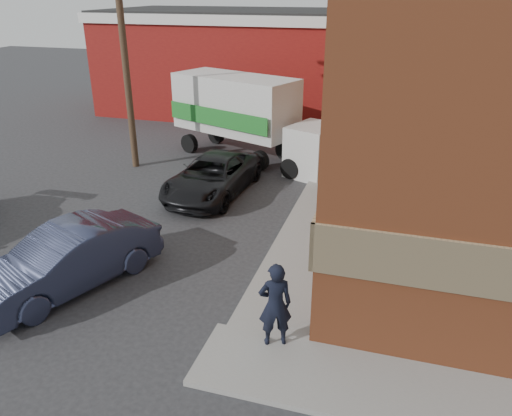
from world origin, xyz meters
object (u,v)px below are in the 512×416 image
Objects in this scene: sedan at (68,259)px; box_truck at (248,113)px; suv_a at (212,176)px; warehouse at (250,62)px; utility_pole at (124,45)px; man at (275,305)px.

box_truck reaches higher than sedan.
sedan is at bearing -96.74° from suv_a.
sedan is at bearing -85.65° from warehouse.
box_truck is (4.12, 2.26, -2.78)m from utility_pole.
box_truck is (2.62, -8.74, -0.85)m from warehouse.
man is (6.83, -20.25, -1.78)m from warehouse.
suv_a is at bearing -68.85° from box_truck.
suv_a is 4.36m from box_truck.
man is 8.47m from suv_a.
utility_pole is 1.94× the size of sedan.
man is at bearing -71.36° from warehouse.
warehouse is 1.81× the size of utility_pole.
utility_pole is 1.25× the size of box_truck.
warehouse is at bearing 116.27° from sedan.
warehouse is 9.16m from box_truck.
suv_a is 0.67× the size of box_truck.
box_truck is (-0.01, 4.16, 1.30)m from suv_a.
box_truck is at bearing 105.88° from sedan.
sedan is (2.98, -8.50, -3.98)m from utility_pole.
warehouse is 3.38× the size of suv_a.
warehouse is 2.27× the size of box_truck.
sedan is 0.64× the size of box_truck.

